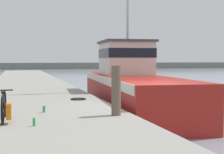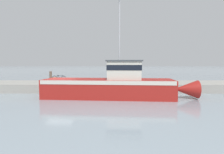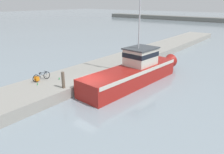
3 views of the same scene
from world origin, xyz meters
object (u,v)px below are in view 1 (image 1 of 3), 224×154
(water_bottle_by_bike, at_px, (34,122))
(bicycle_touring, at_px, (3,108))
(mooring_post, at_px, (116,91))
(water_bottle_on_curb, at_px, (44,109))
(fishing_boat_main, at_px, (129,84))

(water_bottle_by_bike, bearing_deg, bicycle_touring, 132.42)
(bicycle_touring, height_order, mooring_post, mooring_post)
(water_bottle_by_bike, xyz_separation_m, water_bottle_on_curb, (0.38, 2.05, 0.00))
(mooring_post, xyz_separation_m, water_bottle_on_curb, (-1.91, 1.06, -0.60))
(fishing_boat_main, distance_m, mooring_post, 7.38)
(bicycle_touring, bearing_deg, fishing_boat_main, 52.16)
(bicycle_touring, height_order, water_bottle_by_bike, bicycle_touring)
(water_bottle_by_bike, bearing_deg, water_bottle_on_curb, 79.52)
(fishing_boat_main, xyz_separation_m, mooring_post, (-2.66, -6.87, 0.36))
(fishing_boat_main, xyz_separation_m, water_bottle_on_curb, (-4.57, -5.81, -0.24))
(fishing_boat_main, xyz_separation_m, bicycle_touring, (-5.67, -7.08, 0.02))
(fishing_boat_main, relative_size, bicycle_touring, 7.73)
(bicycle_touring, xyz_separation_m, mooring_post, (3.00, 0.21, 0.35))
(fishing_boat_main, distance_m, water_bottle_on_curb, 7.40)
(bicycle_touring, relative_size, mooring_post, 1.30)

